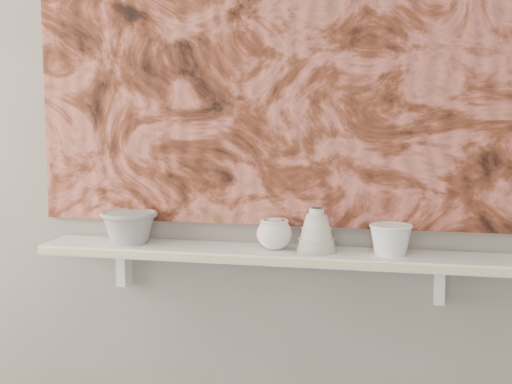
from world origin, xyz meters
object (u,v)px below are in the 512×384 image
(painting, at_px, (276,41))
(bell_vessel, at_px, (317,230))
(shelf, at_px, (270,254))
(bowl_white, at_px, (391,239))
(cup_cream, at_px, (274,234))
(bowl_grey, at_px, (129,227))

(painting, relative_size, bell_vessel, 11.74)
(shelf, xyz_separation_m, bowl_white, (0.35, 0.00, 0.06))
(cup_cream, distance_m, bowl_white, 0.34)
(bell_vessel, bearing_deg, painting, 149.63)
(shelf, bearing_deg, painting, 90.00)
(painting, bearing_deg, shelf, -90.00)
(shelf, distance_m, bell_vessel, 0.16)
(cup_cream, bearing_deg, bowl_white, 0.00)
(shelf, relative_size, painting, 0.93)
(shelf, relative_size, bell_vessel, 10.95)
(shelf, bearing_deg, bell_vessel, 0.00)
(painting, height_order, bowl_white, painting)
(bowl_grey, height_order, cup_cream, bowl_grey)
(shelf, height_order, bowl_grey, bowl_grey)
(shelf, height_order, painting, painting)
(shelf, distance_m, bowl_grey, 0.45)
(shelf, xyz_separation_m, painting, (0.00, 0.08, 0.62))
(cup_cream, height_order, bell_vessel, bell_vessel)
(shelf, relative_size, bowl_grey, 7.91)
(bowl_grey, distance_m, bowl_white, 0.79)
(bell_vessel, height_order, bowl_white, bell_vessel)
(shelf, distance_m, cup_cream, 0.06)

